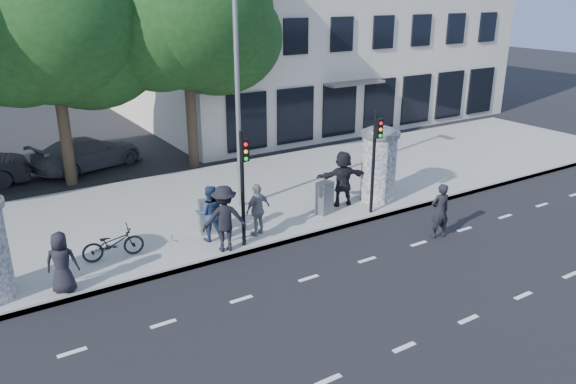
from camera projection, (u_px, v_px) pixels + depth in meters
ground at (341, 302)px, 13.66m from camera, size 120.00×120.00×0.00m
sidewalk at (210, 205)px, 19.59m from camera, size 40.00×8.00×0.15m
curb at (267, 246)px, 16.45m from camera, size 40.00×0.10×0.16m
lane_dash_near at (404, 347)px, 11.91m from camera, size 32.00×0.12×0.01m
lane_dash_far at (309, 278)px, 14.77m from camera, size 32.00×0.12×0.01m
ad_column_right at (379, 162)px, 19.49m from camera, size 1.36×1.36×2.65m
traffic_pole_near at (243, 178)px, 15.61m from camera, size 0.22×0.31×3.40m
traffic_pole_far at (375, 153)px, 18.03m from camera, size 0.22×0.31×3.40m
street_lamp at (238, 69)px, 17.71m from camera, size 0.25×0.93×8.00m
tree_near_left at (50, 23)px, 19.93m from camera, size 6.80×6.80×8.97m
tree_center at (185, 13)px, 22.05m from camera, size 7.00×7.00×9.30m
building at (300, 11)px, 33.56m from camera, size 20.30×15.85×12.00m
ped_a at (62, 263)px, 13.58m from camera, size 0.90×0.77×1.57m
ped_c at (210, 213)px, 16.43m from camera, size 1.00×0.89×1.70m
ped_d at (224, 218)px, 15.73m from camera, size 1.40×1.04×1.93m
ped_e at (258, 210)px, 16.79m from camera, size 1.06×0.77×1.63m
ped_f at (343, 178)px, 19.11m from camera, size 1.89×1.09×1.92m
man_road at (440, 211)px, 16.96m from camera, size 0.70×0.53×1.72m
bicycle at (113, 243)px, 15.42m from camera, size 0.71×1.71×0.88m
cabinet_left at (208, 217)px, 17.02m from camera, size 0.58×0.48×1.06m
cabinet_right at (324, 198)px, 18.49m from camera, size 0.61×0.50×1.10m
car_right at (88, 153)px, 23.70m from camera, size 3.26×5.00×1.35m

